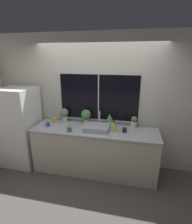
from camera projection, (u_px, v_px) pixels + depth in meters
name	position (u px, v px, depth m)	size (l,w,h in m)	color
ground_plane	(91.00, 180.00, 3.32)	(14.00, 14.00, 0.00)	#4C4742
wall_back	(99.00, 102.00, 3.59)	(8.00, 0.09, 2.70)	beige
wall_left	(24.00, 91.00, 4.77)	(0.06, 7.00, 2.70)	beige
counter	(95.00, 150.00, 3.49)	(2.42, 0.68, 0.91)	beige
refrigerator	(20.00, 127.00, 3.68)	(0.70, 0.70, 1.66)	silver
sink	(97.00, 127.00, 3.31)	(0.44, 0.44, 0.31)	#ADADB2
potted_plant_far_left	(64.00, 114.00, 3.69)	(0.17, 0.17, 0.29)	silver
potted_plant_center_left	(86.00, 115.00, 3.58)	(0.20, 0.20, 0.30)	silver
potted_plant_center_right	(110.00, 119.00, 3.50)	(0.13, 0.13, 0.25)	silver
potted_plant_far_right	(134.00, 122.00, 3.40)	(0.11, 0.11, 0.23)	silver
soap_bottle	(114.00, 127.00, 3.24)	(0.07, 0.07, 0.21)	#DBD14C
mug_black	(125.00, 130.00, 3.21)	(0.08, 0.08, 0.08)	black
mug_yellow	(54.00, 120.00, 3.68)	(0.08, 0.08, 0.10)	gold
mug_blue	(48.00, 124.00, 3.49)	(0.08, 0.08, 0.08)	#3351AD
mug_green	(69.00, 129.00, 3.24)	(0.08, 0.08, 0.09)	#38844C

